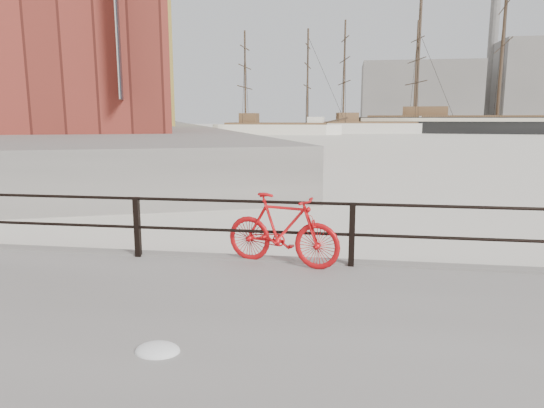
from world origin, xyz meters
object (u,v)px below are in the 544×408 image
at_px(barque_black, 496,133).
at_px(schooner_mid, 378,133).
at_px(bicycle, 282,230).
at_px(workboat_far, 62,140).
at_px(schooner_left, 276,134).

xyz_separation_m(barque_black, schooner_mid, (-19.64, -1.25, 0.00)).
distance_m(bicycle, schooner_mid, 79.33).
bearing_deg(barque_black, workboat_far, -140.94).
distance_m(bicycle, barque_black, 84.41).
distance_m(bicycle, schooner_left, 71.60).
relative_size(schooner_mid, schooner_left, 1.22).
bearing_deg(workboat_far, bicycle, -101.66).
xyz_separation_m(bicycle, schooner_mid, (6.30, 79.07, -0.91)).
bearing_deg(workboat_far, barque_black, -16.07).
bearing_deg(schooner_left, bicycle, -80.09).
bearing_deg(barque_black, bicycle, -99.60).
xyz_separation_m(schooner_mid, schooner_left, (-16.63, -8.22, 0.00)).
distance_m(schooner_left, workboat_far, 33.33).
bearing_deg(barque_black, schooner_mid, -168.07).
bearing_deg(barque_black, schooner_left, -157.07).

